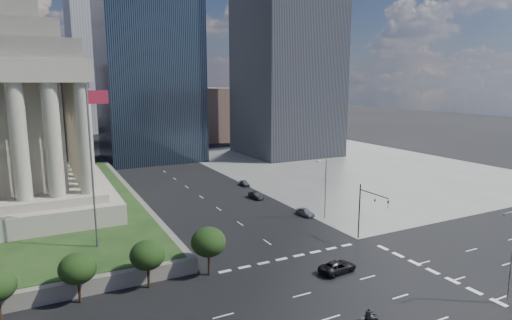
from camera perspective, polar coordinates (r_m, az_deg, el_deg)
ground at (r=134.69m, az=-15.02°, el=0.50°), size 500.00×500.00×0.00m
sidewalk_ne at (r=118.22m, az=11.85°, el=-0.69°), size 68.00×90.00×0.03m
flagpole at (r=55.03m, az=-20.94°, el=0.22°), size 2.52×0.24×20.00m
midrise_glass at (r=128.66m, az=-14.27°, el=13.52°), size 26.00×26.00×60.00m
building_filler_ne at (r=171.11m, az=-6.78°, el=6.18°), size 20.00×30.00×20.00m
building_filler_nw at (r=160.24m, az=-28.20°, el=6.19°), size 24.00×30.00×28.00m
traffic_signal_ne at (r=61.53m, az=14.75°, el=-5.94°), size 0.30×5.74×8.00m
street_lamp_south at (r=50.05m, az=30.92°, el=-10.40°), size 2.13×0.22×10.00m
street_lamp_north at (r=70.39m, az=9.14°, el=-3.34°), size 2.13×0.22×10.00m
pickup_truck at (r=52.90m, az=10.84°, el=-13.80°), size 5.05×2.79×1.34m
parked_sedan_near at (r=72.86m, az=6.58°, el=-6.91°), size 3.82×1.81×1.26m
parked_sedan_mid at (r=82.72m, az=-0.02°, el=-4.75°), size 3.86×1.59×1.24m
parked_sedan_far at (r=92.77m, az=-1.56°, el=-3.10°), size 1.72×3.68×1.22m
motorcycle_lead at (r=43.12m, az=14.63°, el=-19.62°), size 2.31×1.31×1.66m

